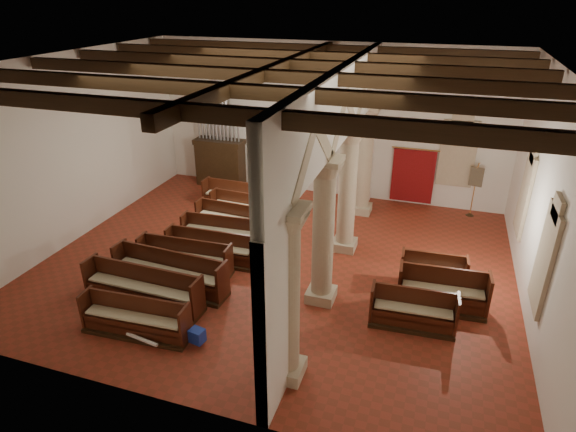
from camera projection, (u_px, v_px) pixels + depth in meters
The scene contains 32 objects.
floor at pixel (277, 262), 15.00m from camera, with size 14.00×14.00×0.00m, color maroon.
ceiling at pixel (275, 62), 12.44m from camera, with size 14.00×14.00×0.00m, color black.
wall_back at pixel (327, 122), 18.88m from camera, with size 14.00×0.02×6.00m, color white.
wall_front at pixel (164, 281), 8.57m from camera, with size 14.00×0.02×6.00m, color white.
wall_left at pixel (74, 148), 15.70m from camera, with size 0.02×12.00×6.00m, color white.
wall_right at pixel (546, 202), 11.75m from camera, with size 0.02×12.00×6.00m, color white.
ceiling_beams at pixel (275, 69), 12.52m from camera, with size 13.80×11.80×0.30m, color #321F10, non-canonical shape.
arcade at pixel (339, 159), 12.97m from camera, with size 0.90×11.90×6.00m.
window_right_a at pixel (547, 260), 10.80m from camera, with size 0.03×1.00×2.20m, color #2F6B52.
window_right_b at pixel (526, 195), 14.24m from camera, with size 0.03×1.00×2.20m, color #2F6B52.
window_back at pixel (457, 154), 17.79m from camera, with size 1.00×0.03×2.20m, color #2F6B52.
pipe_organ at pixel (220, 154), 20.41m from camera, with size 2.10×0.85×4.40m.
lectern at pixel (280, 181), 20.02m from camera, with size 0.52×0.54×1.18m.
dossal_curtain at pixel (413, 176), 18.60m from camera, with size 1.80×0.07×2.17m.
processional_banner at pixel (473, 197), 17.77m from camera, with size 0.47×0.60×2.06m.
hymnal_box_a at pixel (197, 336), 11.40m from camera, with size 0.34×0.28×0.34m, color navy.
hymnal_box_b at pixel (264, 285), 13.32m from camera, with size 0.35×0.28×0.35m, color navy.
hymnal_box_c at pixel (225, 249), 15.27m from camera, with size 0.28×0.23×0.28m, color #162D98.
tube_heater_a at pixel (142, 339), 11.44m from camera, with size 0.09×0.09×0.92m, color white.
tube_heater_b at pixel (122, 303), 12.78m from camera, with size 0.10×0.10×1.01m, color silver.
nave_pew_0 at pixel (136, 323), 11.73m from camera, with size 2.77×0.82×1.01m.
nave_pew_1 at pixel (144, 293), 12.82m from camera, with size 3.39×0.84×1.12m.
nave_pew_2 at pixel (170, 277), 13.51m from camera, with size 3.45×0.94×1.13m.
nave_pew_3 at pixel (185, 262), 14.36m from camera, with size 2.90×0.80×1.03m.
nave_pew_4 at pixel (211, 252), 14.93m from camera, with size 2.90×0.73×0.98m.
nave_pew_5 at pixel (221, 235), 15.94m from camera, with size 2.70×0.80×0.96m.
nave_pew_6 at pixel (231, 222), 16.81m from camera, with size 2.57×0.82×1.00m.
nave_pew_7 at pixel (247, 211), 17.67m from camera, with size 2.84×0.80×0.97m.
nave_pew_8 at pixel (243, 202), 18.35m from camera, with size 3.20×0.81×1.09m.
aisle_pew_0 at pixel (412, 315), 12.00m from camera, with size 2.14×0.80×1.04m.
aisle_pew_1 at pixel (442, 296), 12.67m from camera, with size 2.34×0.92×1.15m.
aisle_pew_2 at pixel (432, 277), 13.53m from camera, with size 1.83×0.81×1.06m.
Camera 1 is at (4.37, -12.20, 7.70)m, focal length 30.00 mm.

